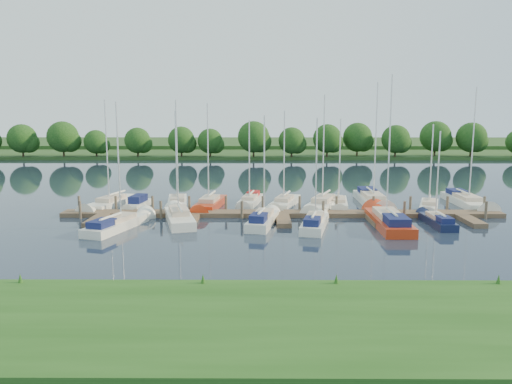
{
  "coord_description": "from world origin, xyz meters",
  "views": [
    {
      "loc": [
        -2.07,
        -36.65,
        9.45
      ],
      "look_at": [
        -2.36,
        8.0,
        2.2
      ],
      "focal_mm": 35.0,
      "sensor_mm": 36.0,
      "label": 1
    }
  ],
  "objects_px": {
    "sailboat_s_2": "(263,221)",
    "dock": "(282,215)",
    "sailboat_n_5": "(284,204)",
    "sailboat_n_0": "(111,205)",
    "motorboat": "(138,205)"
  },
  "relations": [
    {
      "from": "sailboat_n_0",
      "to": "sailboat_n_5",
      "type": "bearing_deg",
      "value": -163.07
    },
    {
      "from": "sailboat_n_5",
      "to": "sailboat_n_0",
      "type": "bearing_deg",
      "value": 17.69
    },
    {
      "from": "dock",
      "to": "sailboat_n_5",
      "type": "xyz_separation_m",
      "value": [
        0.45,
        5.18,
        0.07
      ]
    },
    {
      "from": "dock",
      "to": "sailboat_s_2",
      "type": "xyz_separation_m",
      "value": [
        -1.73,
        -3.08,
        0.14
      ]
    },
    {
      "from": "sailboat_n_5",
      "to": "sailboat_s_2",
      "type": "height_order",
      "value": "sailboat_n_5"
    },
    {
      "from": "sailboat_n_0",
      "to": "sailboat_s_2",
      "type": "xyz_separation_m",
      "value": [
        15.1,
        -7.75,
        0.07
      ]
    },
    {
      "from": "dock",
      "to": "sailboat_n_0",
      "type": "xyz_separation_m",
      "value": [
        -16.83,
        4.67,
        0.07
      ]
    },
    {
      "from": "sailboat_n_0",
      "to": "sailboat_n_5",
      "type": "height_order",
      "value": "sailboat_n_0"
    },
    {
      "from": "dock",
      "to": "sailboat_n_5",
      "type": "height_order",
      "value": "sailboat_n_5"
    },
    {
      "from": "sailboat_n_5",
      "to": "sailboat_s_2",
      "type": "distance_m",
      "value": 8.54
    },
    {
      "from": "sailboat_n_0",
      "to": "sailboat_n_5",
      "type": "relative_size",
      "value": 1.11
    },
    {
      "from": "sailboat_n_0",
      "to": "dock",
      "type": "bearing_deg",
      "value": 179.74
    },
    {
      "from": "dock",
      "to": "motorboat",
      "type": "relative_size",
      "value": 7.84
    },
    {
      "from": "motorboat",
      "to": "sailboat_s_2",
      "type": "distance_m",
      "value": 14.27
    },
    {
      "from": "sailboat_s_2",
      "to": "dock",
      "type": "bearing_deg",
      "value": 72.28
    }
  ]
}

